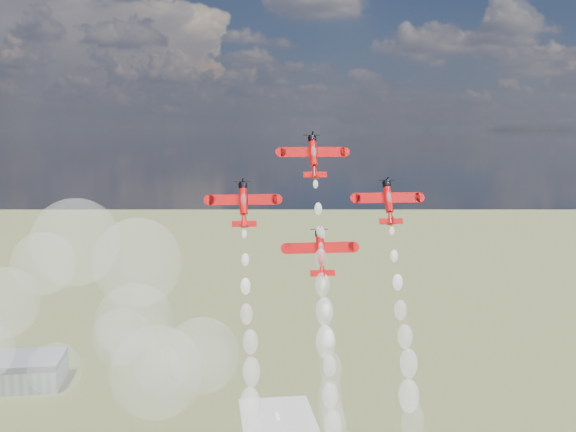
# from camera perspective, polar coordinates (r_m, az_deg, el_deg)

# --- Properties ---
(hangar) EXTENTS (50.00, 28.00, 13.00)m
(hangar) POSITION_cam_1_polar(r_m,az_deg,el_deg) (343.42, -22.72, -12.06)
(hangar) COLOR gray
(hangar) RESTS_ON ground
(plane_lead) EXTENTS (13.78, 6.98, 9.11)m
(plane_lead) POSITION_cam_1_polar(r_m,az_deg,el_deg) (142.47, 2.16, 5.16)
(plane_lead) COLOR #C00909
(plane_lead) RESTS_ON ground
(plane_left) EXTENTS (13.78, 6.98, 9.11)m
(plane_left) POSITION_cam_1_polar(r_m,az_deg,el_deg) (136.68, -3.79, 1.08)
(plane_left) COLOR #C00909
(plane_left) RESTS_ON ground
(plane_right) EXTENTS (13.78, 6.98, 9.11)m
(plane_right) POSITION_cam_1_polar(r_m,az_deg,el_deg) (141.79, 8.51, 1.24)
(plane_right) COLOR #C00909
(plane_right) RESTS_ON ground
(plane_slot) EXTENTS (13.78, 6.98, 9.11)m
(plane_slot) POSITION_cam_1_polar(r_m,az_deg,el_deg) (135.12, 2.79, -3.03)
(plane_slot) COLOR #C00909
(plane_slot) RESTS_ON ground
(smoke_trail_lead) EXTENTS (5.18, 24.77, 46.08)m
(smoke_trail_lead) POSITION_cam_1_polar(r_m,az_deg,el_deg) (130.64, 3.48, -13.12)
(smoke_trail_lead) COLOR white
(smoke_trail_lead) RESTS_ON plane_lead
(smoke_trail_right) EXTENTS (5.18, 25.27, 46.75)m
(smoke_trail_right) POSITION_cam_1_polar(r_m,az_deg,el_deg) (133.36, 10.58, -17.23)
(smoke_trail_right) COLOR white
(smoke_trail_right) RESTS_ON plane_right
(drifted_smoke_cloud) EXTENTS (63.73, 38.08, 52.00)m
(drifted_smoke_cloud) POSITION_cam_1_polar(r_m,az_deg,el_deg) (163.26, -14.83, -7.97)
(drifted_smoke_cloud) COLOR white
(drifted_smoke_cloud) RESTS_ON ground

